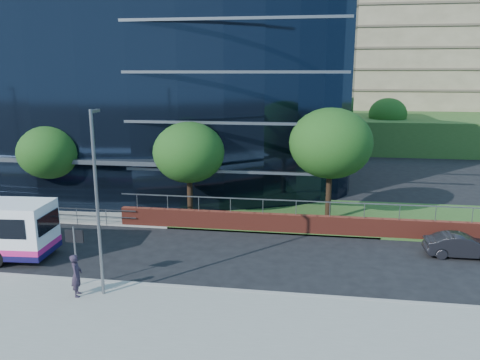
% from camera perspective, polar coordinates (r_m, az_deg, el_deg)
% --- Properties ---
extents(ground, '(200.00, 200.00, 0.00)m').
position_cam_1_polar(ground, '(26.54, -26.25, -9.59)').
color(ground, black).
rests_on(ground, ground).
extents(yellow_line_outer, '(80.00, 0.08, 0.01)m').
position_cam_1_polar(yellow_line_outer, '(25.94, -27.26, -10.20)').
color(yellow_line_outer, gold).
rests_on(yellow_line_outer, ground).
extents(yellow_line_inner, '(80.00, 0.08, 0.01)m').
position_cam_1_polar(yellow_line_inner, '(26.05, -27.06, -10.08)').
color(yellow_line_inner, gold).
rests_on(yellow_line_inner, ground).
extents(far_forecourt, '(50.00, 8.00, 0.10)m').
position_cam_1_polar(far_forecourt, '(38.39, -24.40, -2.56)').
color(far_forecourt, gray).
rests_on(far_forecourt, ground).
extents(grass_verge, '(36.00, 8.00, 0.12)m').
position_cam_1_polar(grass_verge, '(33.61, 24.35, -4.65)').
color(grass_verge, '#2D511E').
rests_on(grass_verge, ground).
extents(glass_office, '(44.00, 23.10, 16.00)m').
position_cam_1_polar(glass_office, '(44.85, -16.31, 10.48)').
color(glass_office, black).
rests_on(glass_office, ground).
extents(retaining_wall, '(34.00, 0.40, 2.11)m').
position_cam_1_polar(retaining_wall, '(29.10, 18.73, -5.67)').
color(retaining_wall, maroon).
rests_on(retaining_wall, ground).
extents(apartment_block, '(60.00, 42.00, 30.00)m').
position_cam_1_polar(apartment_block, '(79.01, 21.90, 13.23)').
color(apartment_block, '#2D511E').
rests_on(apartment_block, ground).
extents(street_sign, '(0.85, 0.09, 2.80)m').
position_cam_1_polar(street_sign, '(22.24, -19.50, -7.32)').
color(street_sign, slate).
rests_on(street_sign, pavement_near).
extents(tree_far_b, '(4.29, 4.29, 6.05)m').
position_cam_1_polar(tree_far_b, '(34.73, -22.20, 3.14)').
color(tree_far_b, black).
rests_on(tree_far_b, ground).
extents(tree_far_c, '(4.62, 4.62, 6.51)m').
position_cam_1_polar(tree_far_c, '(30.31, -6.25, 3.34)').
color(tree_far_c, black).
rests_on(tree_far_c, ground).
extents(tree_far_d, '(5.28, 5.28, 7.44)m').
position_cam_1_polar(tree_far_d, '(30.22, 11.01, 4.40)').
color(tree_far_d, black).
rests_on(tree_far_d, ground).
extents(tree_dist_e, '(4.62, 4.62, 6.51)m').
position_cam_1_polar(tree_dist_e, '(60.79, 17.57, 7.66)').
color(tree_dist_e, black).
rests_on(tree_dist_e, ground).
extents(streetlight_east, '(0.15, 0.77, 8.00)m').
position_cam_1_polar(streetlight_east, '(20.40, -17.02, -2.20)').
color(streetlight_east, slate).
rests_on(streetlight_east, pavement_near).
extents(parked_car, '(3.77, 1.35, 1.24)m').
position_cam_1_polar(parked_car, '(27.64, 25.40, -7.24)').
color(parked_car, black).
rests_on(parked_car, ground).
extents(pedestrian, '(0.65, 0.79, 1.88)m').
position_cam_1_polar(pedestrian, '(21.65, -19.31, -10.90)').
color(pedestrian, '#2A2031').
rests_on(pedestrian, pavement_near).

